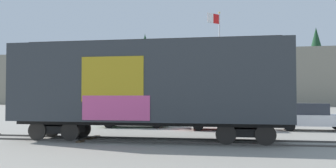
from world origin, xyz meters
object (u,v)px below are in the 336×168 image
Objects in this scene: flagpole at (218,52)px; parked_car_red at (221,115)px; freight_car at (148,84)px; parked_car_white at (313,117)px; parked_car_green at (133,115)px.

parked_car_red is (0.68, -7.39, -4.96)m from flagpole.
freight_car is 7.32m from parked_car_red.
flagpole is 10.59m from parked_car_white.
parked_car_red is 5.71m from parked_car_white.
parked_car_red is at bearing -174.05° from parked_car_white.
parked_car_red is (6.03, -0.61, 0.10)m from parked_car_green.
freight_car is 2.66× the size of parked_car_green.
parked_car_white is at bearing 38.66° from freight_car.
parked_car_white is (8.74, 6.99, -1.91)m from freight_car.
flagpole reaches higher than parked_car_white.
flagpole reaches higher than freight_car.
freight_car is 1.40× the size of flagpole.
flagpole is 2.07× the size of parked_car_white.
freight_car is at bearing -115.54° from parked_car_red.
flagpole is at bearing 95.26° from parked_car_red.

